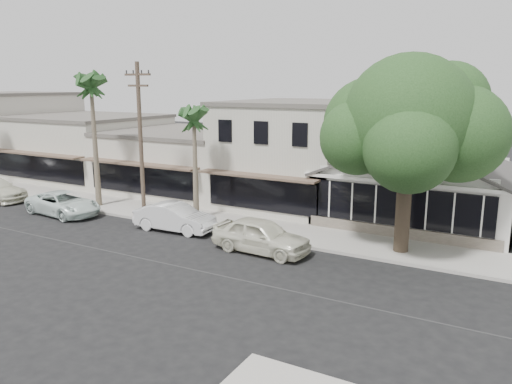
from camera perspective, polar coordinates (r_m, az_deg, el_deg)
The scene contains 14 objects.
ground at distance 20.88m, azimuth -3.39°, elevation -9.66°, with size 140.00×140.00×0.00m, color black.
sidewalk_north at distance 30.53m, azimuth -9.29°, elevation -2.56°, with size 90.00×3.50×0.15m, color #9E9991.
corner_shop at distance 29.74m, azimuth 18.06°, elevation 1.62°, with size 10.40×8.60×5.10m.
row_building_near at distance 33.02m, azimuth 4.75°, elevation 4.29°, with size 8.00×10.00×6.50m, color beige.
row_building_midnear at distance 37.75m, azimuth -7.83°, elevation 3.45°, with size 10.00×10.00×4.20m, color #B9B5A6.
row_building_midfar at distance 44.76m, azimuth -18.71°, elevation 4.80°, with size 11.00×10.00×5.00m, color beige.
row_building_far at distance 53.30m, azimuth -26.83°, elevation 6.20°, with size 11.00×10.00×6.80m, color #B9B5A6.
utility_pole at distance 29.16m, azimuth -13.06°, elevation 6.03°, with size 1.80×0.24×9.00m.
car_0 at distance 23.51m, azimuth 0.58°, elevation -5.00°, with size 1.92×4.78×1.63m, color silver.
car_1 at distance 27.28m, azimuth -9.26°, elevation -2.87°, with size 1.59×4.56×1.50m, color silver.
car_2 at distance 32.38m, azimuth -21.16°, elevation -1.24°, with size 2.34×5.07×1.41m, color silver.
shade_tree at distance 23.57m, azimuth 17.02°, elevation 7.44°, with size 8.25×7.46×9.16m.
palm_east at distance 28.24m, azimuth -7.11°, elevation 8.41°, with size 2.68×2.68×6.99m.
palm_mid at distance 32.86m, azimuth -18.34°, elevation 11.45°, with size 3.44×3.44×8.94m.
Camera 1 is at (10.47, -16.30, 7.77)m, focal length 35.00 mm.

